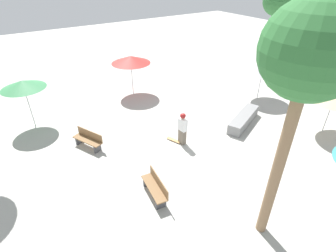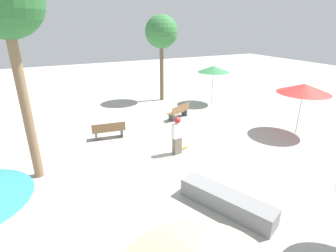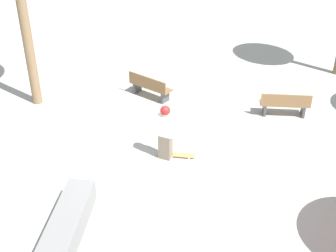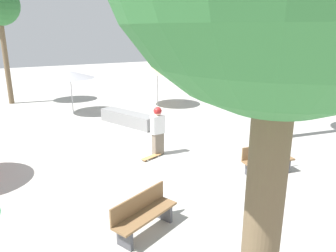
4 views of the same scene
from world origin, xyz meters
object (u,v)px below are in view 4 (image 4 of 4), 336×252
shade_umbrella_teal (251,72)px  shade_umbrella_tan (157,68)px  skateboard (151,157)px  bench_near (267,160)px  shade_umbrella_grey (70,74)px  bench_far (144,214)px  concrete_ledge (128,119)px  skater_main (158,129)px

shade_umbrella_teal → shade_umbrella_tan: shade_umbrella_teal is taller
skateboard → shade_umbrella_teal: (-3.36, 7.05, 2.05)m
shade_umbrella_tan → bench_near: bearing=-5.9°
bench_near → shade_umbrella_tan: 9.90m
bench_near → shade_umbrella_grey: size_ratio=0.68×
skateboard → shade_umbrella_tan: 8.20m
bench_far → concrete_ledge: bearing=-132.6°
skater_main → bench_near: skater_main is taller
concrete_ledge → bench_near: bench_near is taller
shade_umbrella_teal → bench_near: bearing=-36.4°
skater_main → bench_near: bearing=122.0°
concrete_ledge → shade_umbrella_teal: 6.60m
concrete_ledge → shade_umbrella_tan: bearing=135.4°
skateboard → shade_umbrella_grey: 7.74m
shade_umbrella_grey → concrete_ledge: bearing=28.6°
concrete_ledge → bench_far: size_ratio=1.85×
shade_umbrella_teal → skater_main: bearing=-65.0°
skateboard → shade_umbrella_grey: size_ratio=0.34×
skater_main → skateboard: skater_main is taller
skateboard → shade_umbrella_teal: shade_umbrella_teal is taller
concrete_ledge → shade_umbrella_grey: 4.10m
concrete_ledge → bench_far: (7.85, -2.60, 0.14)m
skateboard → shade_umbrella_tan: size_ratio=0.32×
shade_umbrella_teal → concrete_ledge: bearing=-97.1°
skater_main → shade_umbrella_grey: size_ratio=0.70×
shade_umbrella_grey → shade_umbrella_tan: size_ratio=0.93×
shade_umbrella_grey → shade_umbrella_tan: 4.68m
skater_main → concrete_ledge: bearing=-101.6°
bench_far → shade_umbrella_grey: size_ratio=0.68×
bench_near → shade_umbrella_tan: shade_umbrella_tan is taller
skateboard → bench_far: 4.16m
bench_far → shade_umbrella_teal: 11.49m
shade_umbrella_teal → shade_umbrella_grey: shade_umbrella_teal is taller
bench_near → shade_umbrella_grey: 10.82m
shade_umbrella_grey → shade_umbrella_tan: shade_umbrella_tan is taller
skater_main → concrete_ledge: (-3.91, 0.38, -0.62)m
skater_main → concrete_ledge: 3.97m
skateboard → concrete_ledge: 4.22m
shade_umbrella_grey → shade_umbrella_teal: bearing=63.3°
concrete_ledge → shade_umbrella_tan: shade_umbrella_tan is taller
bench_near → shade_umbrella_tan: (-9.71, 1.00, 1.66)m
skater_main → shade_umbrella_tan: bearing=-121.5°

